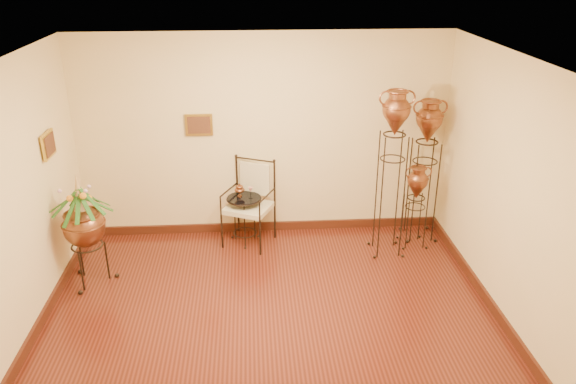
{
  "coord_description": "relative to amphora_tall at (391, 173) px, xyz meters",
  "views": [
    {
      "loc": [
        -0.17,
        -4.76,
        3.73
      ],
      "look_at": [
        0.25,
        1.3,
        1.1
      ],
      "focal_mm": 35.0,
      "sensor_mm": 36.0,
      "label": 1
    }
  ],
  "objects": [
    {
      "name": "ground",
      "position": [
        -1.6,
        -1.75,
        -1.13
      ],
      "size": [
        5.0,
        5.0,
        0.0
      ],
      "primitive_type": "plane",
      "color": "#5B2115",
      "rests_on": "ground"
    },
    {
      "name": "amphora_short",
      "position": [
        0.41,
        0.18,
        -0.56
      ],
      "size": [
        0.45,
        0.45,
        1.15
      ],
      "rotation": [
        0.0,
        0.0,
        0.35
      ],
      "color": "black",
      "rests_on": "ground"
    },
    {
      "name": "planter_urn",
      "position": [
        -3.75,
        -0.49,
        -0.33
      ],
      "size": [
        0.8,
        0.8,
        1.44
      ],
      "rotation": [
        0.0,
        0.0,
        0.04
      ],
      "color": "black",
      "rests_on": "ground"
    },
    {
      "name": "armchair",
      "position": [
        -1.83,
        0.36,
        -0.55
      ],
      "size": [
        0.84,
        0.82,
        1.15
      ],
      "rotation": [
        0.0,
        0.0,
        -0.43
      ],
      "color": "black",
      "rests_on": "ground"
    },
    {
      "name": "side_table",
      "position": [
        -1.88,
        0.4,
        -0.78
      ],
      "size": [
        0.55,
        0.55,
        0.84
      ],
      "rotation": [
        0.0,
        0.0,
        0.24
      ],
      "color": "black",
      "rests_on": "ground"
    },
    {
      "name": "room_shell",
      "position": [
        -1.6,
        -1.75,
        0.6
      ],
      "size": [
        5.02,
        5.02,
        2.81
      ],
      "color": "beige",
      "rests_on": "ground"
    },
    {
      "name": "amphora_mid",
      "position": [
        0.55,
        0.4,
        -0.13
      ],
      "size": [
        0.55,
        0.55,
        1.99
      ],
      "rotation": [
        0.0,
        0.0,
        -0.27
      ],
      "color": "black",
      "rests_on": "ground"
    },
    {
      "name": "amphora_tall",
      "position": [
        0.0,
        0.0,
        0.0
      ],
      "size": [
        0.45,
        0.45,
        2.21
      ],
      "rotation": [
        0.0,
        0.0,
        -0.03
      ],
      "color": "black",
      "rests_on": "ground"
    }
  ]
}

